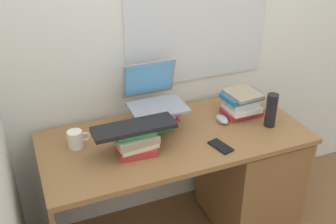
% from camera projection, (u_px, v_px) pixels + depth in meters
% --- Properties ---
extents(wall_back, '(6.00, 0.06, 2.60)m').
position_uv_depth(wall_back, '(150.00, 18.00, 2.23)').
color(wall_back, silver).
rests_on(wall_back, ground).
extents(desk, '(1.45, 0.66, 0.75)m').
position_uv_depth(desk, '(232.00, 173.00, 2.45)').
color(desk, olive).
rests_on(desk, ground).
extents(book_stack_tall, '(0.24, 0.16, 0.13)m').
position_uv_depth(book_stack_tall, '(158.00, 118.00, 2.22)').
color(book_stack_tall, '#338C4C').
rests_on(book_stack_tall, desk).
extents(book_stack_keyboard_riser, '(0.23, 0.20, 0.13)m').
position_uv_depth(book_stack_keyboard_riser, '(135.00, 140.00, 2.03)').
color(book_stack_keyboard_riser, '#B22D33').
rests_on(book_stack_keyboard_riser, desk).
extents(book_stack_side, '(0.24, 0.21, 0.15)m').
position_uv_depth(book_stack_side, '(242.00, 103.00, 2.36)').
color(book_stack_side, '#B22D33').
rests_on(book_stack_side, desk).
extents(laptop, '(0.31, 0.28, 0.23)m').
position_uv_depth(laptop, '(154.00, 95.00, 2.21)').
color(laptop, gray).
rests_on(laptop, book_stack_tall).
extents(keyboard, '(0.42, 0.14, 0.02)m').
position_uv_depth(keyboard, '(134.00, 127.00, 1.98)').
color(keyboard, black).
rests_on(keyboard, book_stack_keyboard_riser).
extents(computer_mouse, '(0.06, 0.10, 0.04)m').
position_uv_depth(computer_mouse, '(222.00, 119.00, 2.31)').
color(computer_mouse, '#A5A8AD').
rests_on(computer_mouse, desk).
extents(mug, '(0.12, 0.08, 0.09)m').
position_uv_depth(mug, '(76.00, 139.00, 2.07)').
color(mug, white).
rests_on(mug, desk).
extents(water_bottle, '(0.06, 0.06, 0.20)m').
position_uv_depth(water_bottle, '(271.00, 110.00, 2.23)').
color(water_bottle, black).
rests_on(water_bottle, desk).
extents(cell_phone, '(0.10, 0.15, 0.01)m').
position_uv_depth(cell_phone, '(221.00, 146.00, 2.08)').
color(cell_phone, black).
rests_on(cell_phone, desk).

